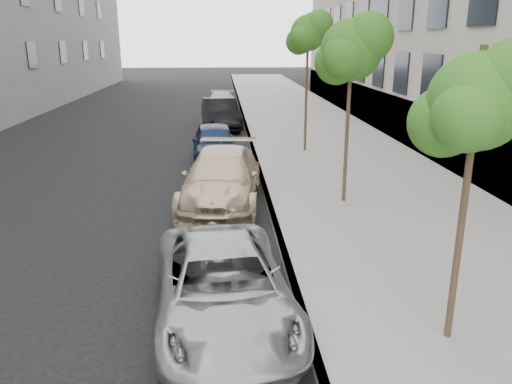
{
  "coord_description": "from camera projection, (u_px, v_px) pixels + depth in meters",
  "views": [
    {
      "loc": [
        -0.07,
        -4.72,
        4.32
      ],
      "look_at": [
        0.57,
        4.5,
        1.5
      ],
      "focal_mm": 35.0,
      "sensor_mm": 36.0,
      "label": 1
    }
  ],
  "objects": [
    {
      "name": "sedan_rear",
      "position": [
        221.0,
        103.0,
        30.67
      ],
      "size": [
        1.99,
        4.38,
        1.24
      ],
      "primitive_type": "imported",
      "rotation": [
        0.0,
        0.0,
        -0.06
      ],
      "color": "#A8A9B0",
      "rests_on": "ground"
    },
    {
      "name": "sedan_black",
      "position": [
        221.0,
        114.0,
        25.23
      ],
      "size": [
        2.17,
        4.69,
        1.49
      ],
      "primitive_type": "imported",
      "rotation": [
        0.0,
        0.0,
        0.14
      ],
      "color": "black",
      "rests_on": "ground"
    },
    {
      "name": "sedan_blue",
      "position": [
        215.0,
        143.0,
        18.41
      ],
      "size": [
        1.84,
        4.13,
        1.38
      ],
      "primitive_type": "imported",
      "rotation": [
        0.0,
        0.0,
        0.05
      ],
      "color": "#111D3A",
      "rests_on": "ground"
    },
    {
      "name": "tree_near",
      "position": [
        479.0,
        102.0,
        6.37
      ],
      "size": [
        1.64,
        1.44,
        4.24
      ],
      "color": "#38281C",
      "rests_on": "sidewalk"
    },
    {
      "name": "sidewalk",
      "position": [
        297.0,
        116.0,
        28.93
      ],
      "size": [
        6.4,
        72.0,
        0.14
      ],
      "primitive_type": "cube",
      "color": "gray",
      "rests_on": "ground"
    },
    {
      "name": "curb",
      "position": [
        243.0,
        117.0,
        28.73
      ],
      "size": [
        0.15,
        72.0,
        0.14
      ],
      "primitive_type": "cube",
      "color": "#9E9B93",
      "rests_on": "ground"
    },
    {
      "name": "tree_far",
      "position": [
        309.0,
        33.0,
        18.49
      ],
      "size": [
        1.68,
        1.48,
        5.26
      ],
      "color": "#38281C",
      "rests_on": "sidewalk"
    },
    {
      "name": "suv",
      "position": [
        222.0,
        178.0,
        13.54
      ],
      "size": [
        2.51,
        5.17,
        1.45
      ],
      "primitive_type": "imported",
      "rotation": [
        0.0,
        0.0,
        -0.1
      ],
      "color": "tan",
      "rests_on": "ground"
    },
    {
      "name": "minivan",
      "position": [
        223.0,
        286.0,
        7.83
      ],
      "size": [
        2.5,
        4.65,
        1.24
      ],
      "primitive_type": "imported",
      "rotation": [
        0.0,
        0.0,
        0.1
      ],
      "color": "#9DA0A2",
      "rests_on": "ground"
    },
    {
      "name": "tree_mid",
      "position": [
        353.0,
        50.0,
        12.42
      ],
      "size": [
        1.85,
        1.65,
        4.86
      ],
      "color": "#38281C",
      "rests_on": "sidewalk"
    }
  ]
}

